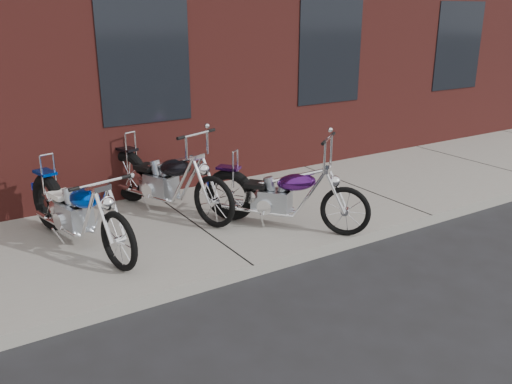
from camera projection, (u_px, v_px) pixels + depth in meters
ground at (254, 277)px, 6.23m from camera, size 120.00×120.00×0.00m
sidewalk at (196, 229)px, 7.41m from camera, size 22.00×3.00×0.15m
chopper_purple at (281, 198)px, 7.17m from camera, size 1.48×1.87×1.28m
chopper_blue at (78, 214)px, 6.55m from camera, size 0.77×2.37×1.04m
chopper_third at (165, 182)px, 7.69m from camera, size 0.99×2.37×1.26m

